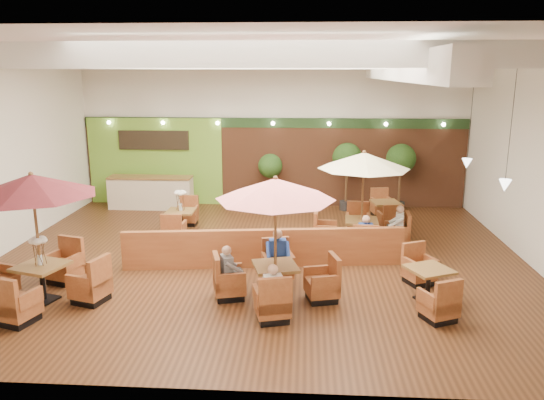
# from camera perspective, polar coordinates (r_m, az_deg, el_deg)

# --- Properties ---
(room) EXTENTS (14.04, 14.00, 5.52)m
(room) POSITION_cam_1_polar(r_m,az_deg,el_deg) (14.60, -0.02, 8.82)
(room) COLOR #381E0F
(room) RESTS_ON ground
(service_counter) EXTENTS (3.00, 0.75, 1.18)m
(service_counter) POSITION_cam_1_polar(r_m,az_deg,el_deg) (19.71, -12.89, 0.78)
(service_counter) COLOR beige
(service_counter) RESTS_ON ground
(booth_divider) EXTENTS (7.12, 1.06, 0.99)m
(booth_divider) POSITION_cam_1_polar(r_m,az_deg,el_deg) (13.52, -0.80, -5.20)
(booth_divider) COLOR brown
(booth_divider) RESTS_ON ground
(table_0) EXTENTS (2.96, 2.96, 2.87)m
(table_0) POSITION_cam_1_polar(r_m,az_deg,el_deg) (12.18, -24.11, -1.57)
(table_0) COLOR brown
(table_0) RESTS_ON ground
(table_1) EXTENTS (2.83, 2.83, 2.76)m
(table_1) POSITION_cam_1_polar(r_m,az_deg,el_deg) (11.21, 0.37, -1.84)
(table_1) COLOR brown
(table_1) RESTS_ON ground
(table_2) EXTENTS (2.72, 2.72, 2.76)m
(table_2) POSITION_cam_1_polar(r_m,az_deg,el_deg) (14.91, 9.77, 1.89)
(table_2) COLOR brown
(table_2) RESTS_ON ground
(table_3) EXTENTS (0.84, 2.47, 1.51)m
(table_3) POSITION_cam_1_polar(r_m,az_deg,el_deg) (16.49, -9.75, -1.91)
(table_3) COLOR brown
(table_3) RESTS_ON ground
(table_4) EXTENTS (1.12, 2.71, 0.95)m
(table_4) POSITION_cam_1_polar(r_m,az_deg,el_deg) (12.12, 16.45, -8.75)
(table_4) COLOR brown
(table_4) RESTS_ON ground
(table_5) EXTENTS (0.99, 2.63, 0.95)m
(table_5) POSITION_cam_1_polar(r_m,az_deg,el_deg) (17.66, 12.08, -1.40)
(table_5) COLOR brown
(table_5) RESTS_ON ground
(topiary_0) EXTENTS (0.87, 0.87, 2.01)m
(topiary_0) POSITION_cam_1_polar(r_m,az_deg,el_deg) (18.95, -0.19, 3.45)
(topiary_0) COLOR black
(topiary_0) RESTS_ON ground
(topiary_1) EXTENTS (1.04, 1.04, 2.42)m
(topiary_1) POSITION_cam_1_polar(r_m,az_deg,el_deg) (18.91, 8.08, 4.24)
(topiary_1) COLOR black
(topiary_1) RESTS_ON ground
(topiary_2) EXTENTS (1.04, 1.04, 2.41)m
(topiary_2) POSITION_cam_1_polar(r_m,az_deg,el_deg) (19.15, 13.69, 4.07)
(topiary_2) COLOR black
(topiary_2) RESTS_ON ground
(diner_0) EXTENTS (0.40, 0.36, 0.74)m
(diner_0) POSITION_cam_1_polar(r_m,az_deg,el_deg) (10.63, 0.04, -9.21)
(diner_0) COLOR silver
(diner_0) RESTS_ON ground
(diner_1) EXTENTS (0.42, 0.36, 0.81)m
(diner_1) POSITION_cam_1_polar(r_m,az_deg,el_deg) (12.50, 0.63, -5.49)
(diner_1) COLOR #23439A
(diner_1) RESTS_ON ground
(diner_2) EXTENTS (0.40, 0.42, 0.75)m
(diner_2) POSITION_cam_1_polar(r_m,az_deg,el_deg) (11.66, -4.65, -7.11)
(diner_2) COLOR slate
(diner_2) RESTS_ON ground
(diner_3) EXTENTS (0.37, 0.30, 0.75)m
(diner_3) POSITION_cam_1_polar(r_m,az_deg,el_deg) (14.21, 10.01, -3.41)
(diner_3) COLOR #23439A
(diner_3) RESTS_ON ground
(diner_4) EXTENTS (0.35, 0.40, 0.77)m
(diner_4) POSITION_cam_1_polar(r_m,az_deg,el_deg) (15.32, 13.37, -2.31)
(diner_4) COLOR silver
(diner_4) RESTS_ON ground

